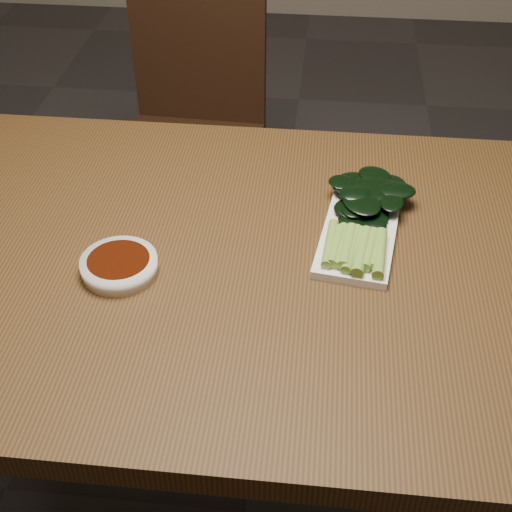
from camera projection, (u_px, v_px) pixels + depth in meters
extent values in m
plane|color=#333030|center=(245.00, 512.00, 1.59)|extent=(6.00, 6.00, 0.00)
cube|color=#422A12|center=(241.00, 264.00, 1.13)|extent=(1.40, 0.80, 0.04)
cube|color=black|center=(190.00, 152.00, 1.96)|extent=(0.39, 0.39, 0.04)
cylinder|color=black|center=(129.00, 245.00, 2.01)|extent=(0.04, 0.04, 0.41)
cylinder|color=black|center=(237.00, 256.00, 1.97)|extent=(0.04, 0.04, 0.41)
cylinder|color=black|center=(157.00, 184.00, 2.24)|extent=(0.04, 0.04, 0.41)
cylinder|color=black|center=(254.00, 193.00, 2.21)|extent=(0.04, 0.04, 0.41)
cube|color=black|center=(198.00, 45.00, 1.94)|extent=(0.37, 0.05, 0.44)
cylinder|color=white|center=(119.00, 266.00, 1.08)|extent=(0.12, 0.12, 0.03)
cylinder|color=#391205|center=(118.00, 260.00, 1.07)|extent=(0.09, 0.09, 0.00)
cube|color=white|center=(360.00, 227.00, 1.16)|extent=(0.15, 0.29, 0.01)
cylinder|color=#76A538|center=(330.00, 243.00, 1.10)|extent=(0.03, 0.11, 0.02)
cylinder|color=#76A538|center=(336.00, 246.00, 1.10)|extent=(0.03, 0.09, 0.02)
cylinder|color=#76A538|center=(340.00, 245.00, 1.10)|extent=(0.03, 0.10, 0.02)
cylinder|color=#76A538|center=(347.00, 246.00, 1.09)|extent=(0.03, 0.10, 0.02)
cylinder|color=#76A538|center=(352.00, 249.00, 1.09)|extent=(0.03, 0.11, 0.02)
cylinder|color=#76A538|center=(359.00, 249.00, 1.09)|extent=(0.02, 0.10, 0.02)
cylinder|color=#76A538|center=(362.00, 251.00, 1.09)|extent=(0.03, 0.11, 0.02)
cylinder|color=#76A538|center=(370.00, 249.00, 1.09)|extent=(0.03, 0.09, 0.02)
cylinder|color=#76A538|center=(377.00, 249.00, 1.09)|extent=(0.03, 0.09, 0.02)
cylinder|color=#76A538|center=(380.00, 253.00, 1.08)|extent=(0.03, 0.11, 0.02)
ellipsoid|color=black|center=(355.00, 194.00, 1.18)|extent=(0.07, 0.07, 0.01)
ellipsoid|color=black|center=(354.00, 210.00, 1.16)|extent=(0.04, 0.05, 0.01)
ellipsoid|color=black|center=(368.00, 184.00, 1.24)|extent=(0.05, 0.06, 0.01)
ellipsoid|color=black|center=(376.00, 185.00, 1.21)|extent=(0.09, 0.05, 0.01)
ellipsoid|color=black|center=(375.00, 175.00, 1.23)|extent=(0.08, 0.07, 0.01)
ellipsoid|color=black|center=(396.00, 190.00, 1.21)|extent=(0.05, 0.05, 0.01)
ellipsoid|color=black|center=(382.00, 192.00, 1.21)|extent=(0.06, 0.06, 0.01)
ellipsoid|color=black|center=(362.00, 203.00, 1.17)|extent=(0.09, 0.10, 0.01)
ellipsoid|color=black|center=(366.00, 210.00, 1.18)|extent=(0.11, 0.11, 0.01)
ellipsoid|color=black|center=(392.00, 202.00, 1.17)|extent=(0.05, 0.06, 0.01)
ellipsoid|color=black|center=(354.00, 209.00, 1.17)|extent=(0.08, 0.07, 0.01)
ellipsoid|color=black|center=(394.00, 190.00, 1.20)|extent=(0.07, 0.06, 0.01)
ellipsoid|color=black|center=(375.00, 192.00, 1.19)|extent=(0.06, 0.07, 0.01)
ellipsoid|color=black|center=(349.00, 191.00, 1.21)|extent=(0.05, 0.06, 0.01)
ellipsoid|color=black|center=(374.00, 186.00, 1.22)|extent=(0.06, 0.07, 0.01)
ellipsoid|color=black|center=(389.00, 186.00, 1.22)|extent=(0.07, 0.07, 0.01)
ellipsoid|color=black|center=(363.00, 189.00, 1.22)|extent=(0.07, 0.07, 0.01)
ellipsoid|color=black|center=(350.00, 183.00, 1.22)|extent=(0.09, 0.09, 0.01)
ellipsoid|color=black|center=(341.00, 182.00, 1.22)|extent=(0.05, 0.05, 0.01)
ellipsoid|color=black|center=(351.00, 220.00, 1.15)|extent=(0.05, 0.04, 0.01)
ellipsoid|color=black|center=(374.00, 222.00, 1.15)|extent=(0.06, 0.05, 0.01)
ellipsoid|color=black|center=(368.00, 224.00, 1.14)|extent=(0.04, 0.04, 0.01)
ellipsoid|color=black|center=(378.00, 219.00, 1.16)|extent=(0.04, 0.03, 0.01)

